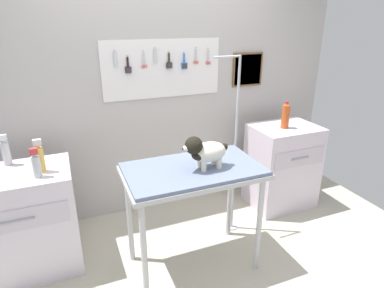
% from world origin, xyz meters
% --- Properties ---
extents(ground, '(4.40, 4.00, 0.04)m').
position_xyz_m(ground, '(0.00, 0.00, -0.02)').
color(ground, '#B7B29E').
extents(rear_wall_panel, '(4.00, 0.11, 2.30)m').
position_xyz_m(rear_wall_panel, '(0.01, 1.28, 1.16)').
color(rear_wall_panel, '#B6AFAC').
rests_on(rear_wall_panel, ground).
extents(grooming_table, '(1.06, 0.61, 0.91)m').
position_xyz_m(grooming_table, '(-0.05, 0.22, 0.81)').
color(grooming_table, '#B7B7BC').
rests_on(grooming_table, ground).
extents(grooming_arm, '(0.30, 0.11, 1.69)m').
position_xyz_m(grooming_arm, '(0.49, 0.54, 0.79)').
color(grooming_arm, '#B7B7BC').
rests_on(grooming_arm, ground).
extents(dog, '(0.37, 0.18, 0.27)m').
position_xyz_m(dog, '(0.02, 0.17, 1.05)').
color(dog, silver).
rests_on(dog, grooming_table).
extents(counter_left, '(0.80, 0.58, 0.88)m').
position_xyz_m(counter_left, '(-1.32, 0.70, 0.44)').
color(counter_left, silver).
rests_on(counter_left, ground).
extents(cabinet_right, '(0.68, 0.54, 0.91)m').
position_xyz_m(cabinet_right, '(1.23, 0.77, 0.46)').
color(cabinet_right, silver).
rests_on(cabinet_right, ground).
extents(detangler_spray, '(0.06, 0.06, 0.26)m').
position_xyz_m(detangler_spray, '(-1.12, 0.65, 0.99)').
color(detangler_spray, gold).
rests_on(detangler_spray, counter_left).
extents(conditioner_bottle, '(0.06, 0.06, 0.23)m').
position_xyz_m(conditioner_bottle, '(-1.14, 0.56, 0.97)').
color(conditioner_bottle, '#B2B9B9').
rests_on(conditioner_bottle, counter_left).
extents(spray_bottle_short, '(0.06, 0.06, 0.25)m').
position_xyz_m(spray_bottle_short, '(-1.37, 0.88, 0.99)').
color(spray_bottle_short, '#B3B5B7').
rests_on(spray_bottle_short, counter_left).
extents(soda_bottle, '(0.08, 0.08, 0.28)m').
position_xyz_m(soda_bottle, '(1.18, 0.74, 1.04)').
color(soda_bottle, '#B94B1D').
rests_on(soda_bottle, cabinet_right).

